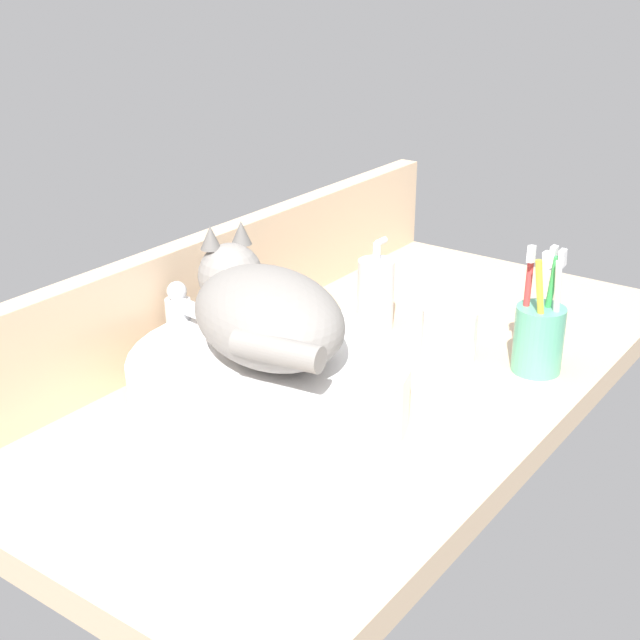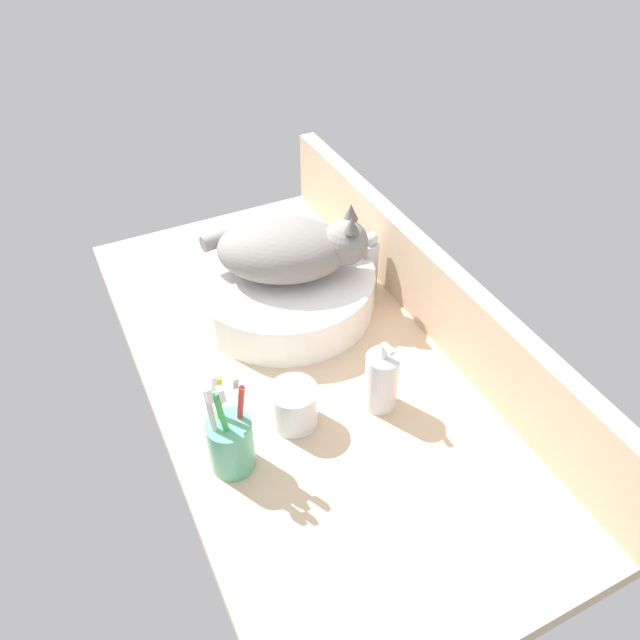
{
  "view_description": "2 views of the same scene",
  "coord_description": "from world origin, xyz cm",
  "px_view_note": "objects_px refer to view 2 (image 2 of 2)",
  "views": [
    {
      "loc": [
        -96.27,
        -61.58,
        57.07
      ],
      "look_at": [
        -4.63,
        4.72,
        8.42
      ],
      "focal_mm": 50.0,
      "sensor_mm": 36.0,
      "label": 1
    },
    {
      "loc": [
        73.14,
        -33.07,
        82.19
      ],
      "look_at": [
        -2.76,
        4.1,
        7.27
      ],
      "focal_mm": 35.0,
      "sensor_mm": 36.0,
      "label": 2
    }
  ],
  "objects_px": {
    "sink_basin": "(284,289)",
    "toothbrush_cup": "(230,442)",
    "soap_dispenser": "(381,380)",
    "water_glass": "(294,407)",
    "faucet": "(365,260)",
    "cat": "(290,248)"
  },
  "relations": [
    {
      "from": "sink_basin",
      "to": "faucet",
      "type": "xyz_separation_m",
      "value": [
        0.02,
        0.17,
        0.03
      ]
    },
    {
      "from": "soap_dispenser",
      "to": "water_glass",
      "type": "height_order",
      "value": "soap_dispenser"
    },
    {
      "from": "faucet",
      "to": "water_glass",
      "type": "xyz_separation_m",
      "value": [
        0.26,
        -0.28,
        -0.04
      ]
    },
    {
      "from": "sink_basin",
      "to": "faucet",
      "type": "distance_m",
      "value": 0.17
    },
    {
      "from": "soap_dispenser",
      "to": "faucet",
      "type": "bearing_deg",
      "value": 155.94
    },
    {
      "from": "sink_basin",
      "to": "toothbrush_cup",
      "type": "bearing_deg",
      "value": -35.57
    },
    {
      "from": "cat",
      "to": "soap_dispenser",
      "type": "height_order",
      "value": "cat"
    },
    {
      "from": "cat",
      "to": "soap_dispenser",
      "type": "bearing_deg",
      "value": 5.05
    },
    {
      "from": "sink_basin",
      "to": "water_glass",
      "type": "bearing_deg",
      "value": -20.7
    },
    {
      "from": "cat",
      "to": "toothbrush_cup",
      "type": "bearing_deg",
      "value": -37.5
    },
    {
      "from": "cat",
      "to": "faucet",
      "type": "relative_size",
      "value": 2.21
    },
    {
      "from": "toothbrush_cup",
      "to": "water_glass",
      "type": "distance_m",
      "value": 0.13
    },
    {
      "from": "faucet",
      "to": "toothbrush_cup",
      "type": "bearing_deg",
      "value": -53.22
    },
    {
      "from": "faucet",
      "to": "water_glass",
      "type": "bearing_deg",
      "value": -46.64
    },
    {
      "from": "sink_basin",
      "to": "soap_dispenser",
      "type": "distance_m",
      "value": 0.32
    },
    {
      "from": "soap_dispenser",
      "to": "water_glass",
      "type": "relative_size",
      "value": 1.83
    },
    {
      "from": "faucet",
      "to": "sink_basin",
      "type": "bearing_deg",
      "value": -97.33
    },
    {
      "from": "sink_basin",
      "to": "faucet",
      "type": "relative_size",
      "value": 2.66
    },
    {
      "from": "sink_basin",
      "to": "toothbrush_cup",
      "type": "xyz_separation_m",
      "value": [
        0.32,
        -0.23,
        0.01
      ]
    },
    {
      "from": "cat",
      "to": "water_glass",
      "type": "xyz_separation_m",
      "value": [
        0.28,
        -0.12,
        -0.11
      ]
    },
    {
      "from": "sink_basin",
      "to": "toothbrush_cup",
      "type": "height_order",
      "value": "toothbrush_cup"
    },
    {
      "from": "faucet",
      "to": "water_glass",
      "type": "height_order",
      "value": "faucet"
    }
  ]
}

